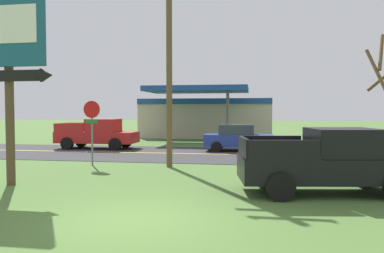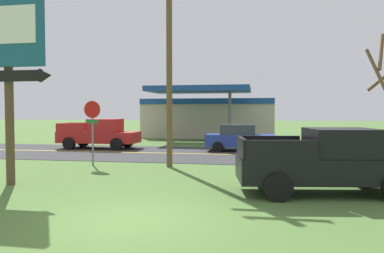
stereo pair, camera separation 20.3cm
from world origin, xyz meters
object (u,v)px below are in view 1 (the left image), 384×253
motel_sign (8,53)px  pickup_red_on_road (98,134)px  gas_station (207,117)px  car_blue_near_lane (238,138)px  pickup_black_parked_on_lawn (330,162)px  stop_sign (92,121)px  utility_pole (169,52)px

motel_sign → pickup_red_on_road: (-2.15, 11.98, -3.40)m
gas_station → car_blue_near_lane: bearing=-73.8°
motel_sign → gas_station: bearing=81.8°
motel_sign → pickup_black_parked_on_lawn: size_ratio=1.18×
motel_sign → gas_station: 24.49m
gas_station → car_blue_near_lane: size_ratio=2.86×
stop_sign → pickup_black_parked_on_lawn: stop_sign is taller
gas_station → car_blue_near_lane: gas_station is taller
motel_sign → pickup_black_parked_on_lawn: (10.20, 0.51, -3.40)m
motel_sign → pickup_red_on_road: bearing=100.2°
utility_pole → stop_sign: bearing=-177.6°
stop_sign → motel_sign: bearing=-98.7°
utility_pole → car_blue_near_lane: bearing=68.9°
motel_sign → stop_sign: motel_sign is taller
motel_sign → car_blue_near_lane: size_ratio=1.52×
pickup_black_parked_on_lawn → utility_pole: bearing=143.5°
utility_pole → pickup_red_on_road: 10.41m
gas_station → car_blue_near_lane: (3.52, -12.14, -1.11)m
gas_station → pickup_red_on_road: size_ratio=2.31×
pickup_black_parked_on_lawn → pickup_red_on_road: (-12.35, 11.46, 0.00)m
pickup_black_parked_on_lawn → car_blue_near_lane: bearing=105.5°
gas_station → stop_sign: bearing=-98.1°
gas_station → pickup_black_parked_on_lawn: (6.71, -23.61, -0.98)m
stop_sign → pickup_red_on_road: (-2.88, 7.23, -1.06)m
pickup_black_parked_on_lawn → car_blue_near_lane: pickup_black_parked_on_lawn is taller
utility_pole → car_blue_near_lane: size_ratio=2.26×
pickup_black_parked_on_lawn → motel_sign: bearing=-177.1°
gas_station → pickup_black_parked_on_lawn: size_ratio=2.21×
utility_pole → car_blue_near_lane: 8.69m
pickup_red_on_road → car_blue_near_lane: pickup_red_on_road is taller
stop_sign → gas_station: bearing=81.9°
utility_pole → pickup_red_on_road: bearing=132.3°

